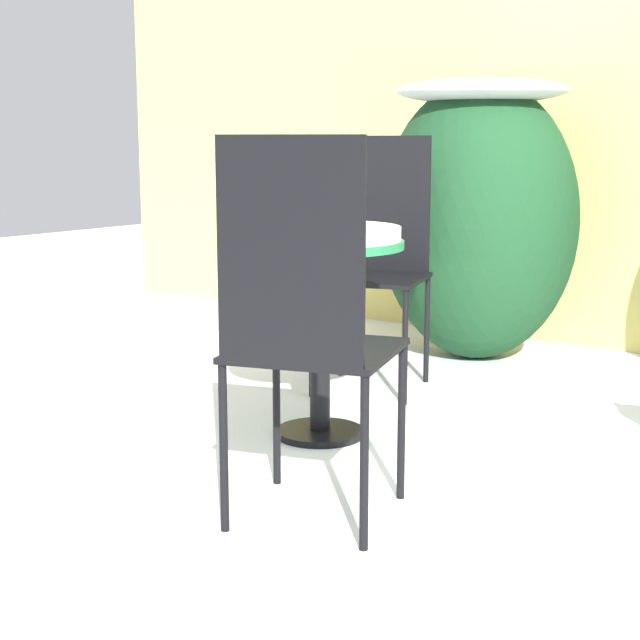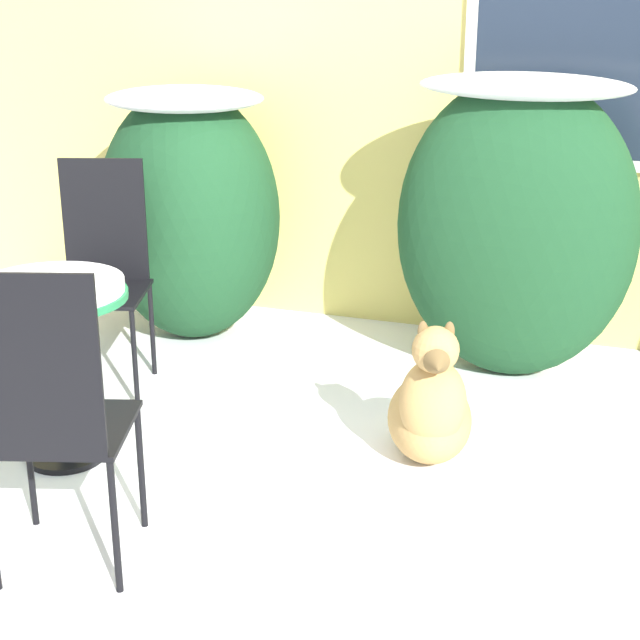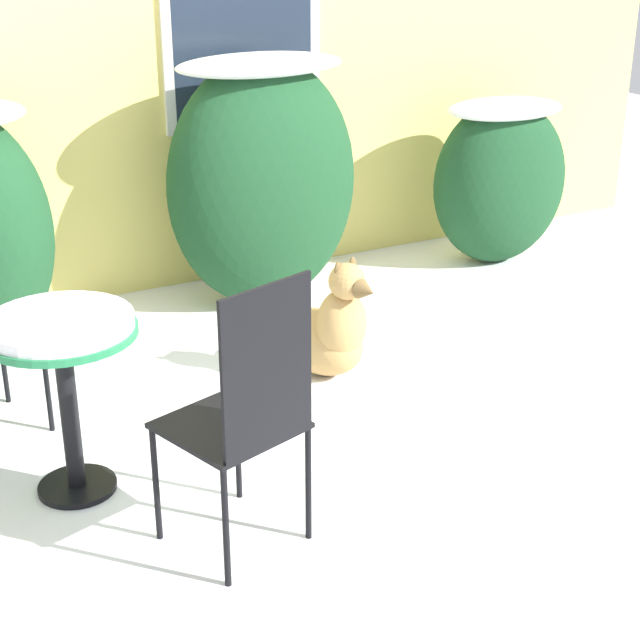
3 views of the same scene
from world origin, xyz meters
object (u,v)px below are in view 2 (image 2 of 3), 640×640
at_px(patio_chair_near_table, 101,268).
at_px(dog, 431,409).
at_px(patio_table, 53,314).
at_px(patio_chair_far_side, 53,413).

distance_m(patio_chair_near_table, dog, 1.74).
distance_m(patio_table, dog, 1.56).
bearing_deg(patio_table, patio_chair_near_table, 107.85).
height_order(patio_table, patio_chair_far_side, patio_chair_far_side).
relative_size(patio_table, dog, 1.06).
bearing_deg(patio_table, dog, 18.22).
bearing_deg(dog, patio_table, -177.70).
bearing_deg(patio_chair_far_side, dog, -146.58).
xyz_separation_m(patio_chair_near_table, dog, (1.68, -0.30, -0.36)).
relative_size(patio_table, patio_chair_far_side, 0.71).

